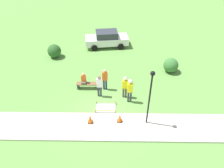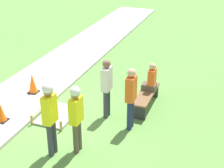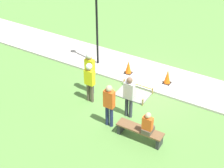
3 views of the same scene
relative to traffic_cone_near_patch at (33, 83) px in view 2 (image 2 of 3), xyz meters
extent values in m
plane|color=#5B8E42|center=(0.81, 0.88, -0.44)|extent=(60.00, 60.00, 0.00)
cube|color=#BCB7AD|center=(0.81, -0.29, -0.39)|extent=(28.00, 2.34, 0.10)
cube|color=gray|center=(0.94, 1.44, -0.41)|extent=(1.39, 0.94, 0.06)
cube|color=tan|center=(0.25, 0.97, -0.28)|extent=(0.05, 0.05, 0.32)
cube|color=tan|center=(1.64, 0.97, -0.28)|extent=(0.05, 0.05, 0.32)
cube|color=tan|center=(0.25, 1.91, -0.28)|extent=(0.05, 0.05, 0.32)
cube|color=tan|center=(1.64, 1.91, -0.28)|extent=(0.05, 0.05, 0.32)
cube|color=yellow|center=(0.94, 0.97, -0.20)|extent=(1.39, 0.00, 0.04)
cube|color=black|center=(0.00, 0.00, -0.32)|extent=(0.34, 0.34, 0.02)
cone|color=orange|center=(0.00, 0.00, 0.02)|extent=(0.29, 0.29, 0.66)
cube|color=black|center=(1.89, 0.13, -0.32)|extent=(0.34, 0.34, 0.02)
cone|color=orange|center=(1.89, 0.13, 0.00)|extent=(0.29, 0.29, 0.62)
cube|color=#2D2D33|center=(-1.31, 3.75, -0.23)|extent=(0.12, 0.40, 0.42)
cube|color=#2D2D33|center=(0.23, 3.75, -0.23)|extent=(0.12, 0.40, 0.42)
cube|color=brown|center=(-0.54, 3.75, 0.02)|extent=(1.74, 0.44, 0.06)
cube|color=brown|center=(-0.84, 3.75, 0.14)|extent=(0.34, 0.44, 0.18)
cube|color=#E55B1E|center=(-0.84, 3.83, 0.48)|extent=(0.36, 0.20, 0.50)
sphere|color=tan|center=(-0.84, 3.83, 0.83)|extent=(0.21, 0.21, 0.21)
cylinder|color=brown|center=(2.18, 2.73, -0.02)|extent=(0.14, 0.14, 0.84)
cylinder|color=brown|center=(2.36, 2.73, -0.02)|extent=(0.14, 0.14, 0.84)
cube|color=yellow|center=(2.27, 2.73, 0.73)|extent=(0.40, 0.22, 0.66)
sphere|color=#A37A5B|center=(2.27, 2.73, 1.18)|extent=(0.23, 0.23, 0.23)
sphere|color=white|center=(2.27, 2.73, 1.24)|extent=(0.26, 0.26, 0.26)
cylinder|color=#383D47|center=(2.52, 2.21, 0.02)|extent=(0.14, 0.14, 0.91)
cylinder|color=#383D47|center=(2.70, 2.21, 0.02)|extent=(0.14, 0.14, 0.91)
cube|color=yellow|center=(2.61, 2.21, 0.84)|extent=(0.40, 0.22, 0.72)
sphere|color=#A37A5B|center=(2.61, 2.21, 1.32)|extent=(0.25, 0.25, 0.25)
sphere|color=white|center=(2.61, 2.21, 1.39)|extent=(0.28, 0.28, 0.28)
cylinder|color=navy|center=(0.71, 3.66, 0.00)|extent=(0.14, 0.14, 0.88)
cylinder|color=navy|center=(0.89, 3.66, 0.00)|extent=(0.14, 0.14, 0.88)
cube|color=#E55B1E|center=(0.80, 3.66, 0.79)|extent=(0.40, 0.22, 0.70)
sphere|color=tan|center=(0.80, 3.66, 1.26)|extent=(0.24, 0.24, 0.24)
cylinder|color=#383D47|center=(0.34, 2.81, 0.00)|extent=(0.14, 0.14, 0.88)
cylinder|color=#383D47|center=(0.52, 2.81, 0.00)|extent=(0.14, 0.14, 0.88)
cube|color=silver|center=(0.43, 2.81, 0.78)|extent=(0.40, 0.22, 0.69)
sphere|color=brown|center=(0.43, 2.81, 1.25)|extent=(0.24, 0.24, 0.24)
camera|label=1|loc=(1.54, -9.82, 10.03)|focal=35.00mm
camera|label=2|loc=(8.70, 6.06, 4.83)|focal=55.00mm
camera|label=3|loc=(-4.39, 12.20, 8.15)|focal=55.00mm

